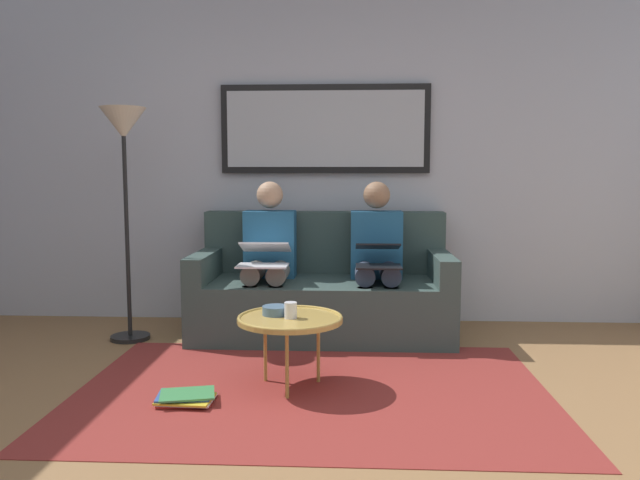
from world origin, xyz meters
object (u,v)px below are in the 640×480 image
(standing_lamp, at_px, (124,149))
(couch, at_px, (323,292))
(framed_mirror, at_px, (325,129))
(cup, at_px, (291,310))
(person_right, at_px, (269,254))
(bowl, at_px, (276,310))
(laptop_black, at_px, (378,255))
(coffee_table, at_px, (290,320))
(magazine_stack, at_px, (186,398))
(person_left, at_px, (377,254))
(laptop_white, at_px, (264,255))

(standing_lamp, bearing_deg, couch, -169.11)
(framed_mirror, height_order, cup, framed_mirror)
(framed_mirror, relative_size, person_right, 1.46)
(framed_mirror, distance_m, bowl, 1.92)
(framed_mirror, relative_size, laptop_black, 4.33)
(coffee_table, distance_m, magazine_stack, 0.69)
(couch, bearing_deg, standing_lamp, 10.89)
(person_right, height_order, standing_lamp, standing_lamp)
(person_left, bearing_deg, laptop_white, 16.32)
(bowl, height_order, person_left, person_left)
(framed_mirror, bearing_deg, laptop_white, 59.97)
(laptop_white, bearing_deg, couch, -142.90)
(couch, height_order, framed_mirror, framed_mirror)
(couch, distance_m, laptop_black, 0.60)
(coffee_table, bearing_deg, cup, 104.44)
(bowl, distance_m, laptop_white, 0.90)
(framed_mirror, distance_m, person_right, 1.12)
(framed_mirror, height_order, laptop_white, framed_mirror)
(bowl, height_order, magazine_stack, bowl)
(coffee_table, bearing_deg, magazine_stack, 27.23)
(couch, xyz_separation_m, laptop_white, (0.40, 0.30, 0.32))
(coffee_table, xyz_separation_m, magazine_stack, (0.52, 0.27, -0.36))
(person_left, height_order, laptop_black, person_left)
(framed_mirror, distance_m, magazine_stack, 2.50)
(bowl, relative_size, standing_lamp, 0.09)
(standing_lamp, bearing_deg, framed_mirror, -154.72)
(magazine_stack, bearing_deg, bowl, -143.02)
(framed_mirror, distance_m, laptop_white, 1.22)
(couch, xyz_separation_m, person_left, (-0.40, 0.07, 0.30))
(magazine_stack, bearing_deg, person_right, -100.05)
(magazine_stack, bearing_deg, laptop_black, -131.63)
(laptop_white, distance_m, standing_lamp, 1.24)
(coffee_table, bearing_deg, person_left, -114.60)
(bowl, bearing_deg, person_left, -119.37)
(couch, distance_m, magazine_stack, 1.65)
(couch, bearing_deg, coffee_table, 84.05)
(cup, xyz_separation_m, laptop_white, (0.28, -0.93, 0.18))
(standing_lamp, bearing_deg, person_left, -173.65)
(person_left, xyz_separation_m, laptop_white, (0.80, 0.23, 0.02))
(person_right, bearing_deg, laptop_black, 163.45)
(coffee_table, xyz_separation_m, laptop_white, (0.27, -0.92, 0.24))
(coffee_table, relative_size, bowl, 3.85)
(couch, distance_m, laptop_white, 0.59)
(bowl, xyz_separation_m, laptop_white, (0.19, -0.86, 0.20))
(laptop_black, xyz_separation_m, magazine_stack, (1.05, 1.18, -0.60))
(framed_mirror, xyz_separation_m, bowl, (0.21, 1.55, -1.12))
(couch, height_order, laptop_black, couch)
(couch, bearing_deg, magazine_stack, 66.36)
(bowl, relative_size, magazine_stack, 0.47)
(bowl, height_order, standing_lamp, standing_lamp)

